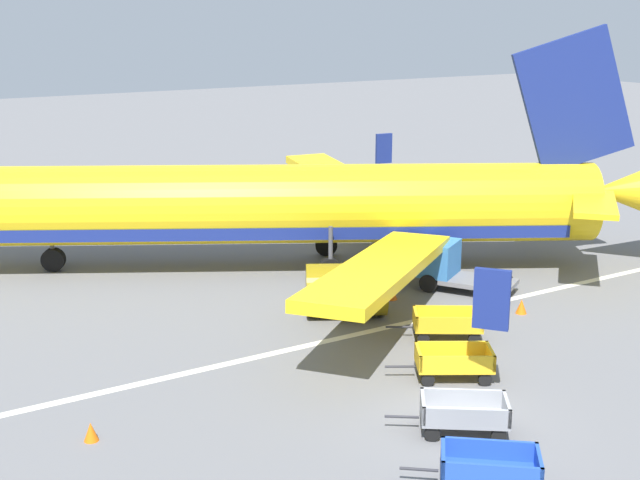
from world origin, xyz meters
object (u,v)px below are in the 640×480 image
object	(u,v)px
traffic_cone_by_carts	(391,292)
baggage_cart_second_in_row	(464,414)
baggage_cart_nearest	(490,469)
service_truck_beside_carts	(447,264)
airplane	(297,206)
baggage_cart_third_in_row	(454,362)
traffic_cone_near_plane	(91,432)
traffic_cone_mid_apron	(521,306)
baggage_cart_fourth_in_row	(447,323)

from	to	relation	value
traffic_cone_by_carts	baggage_cart_second_in_row	bearing A→B (deg)	-116.04
baggage_cart_nearest	service_truck_beside_carts	bearing A→B (deg)	54.25
airplane	baggage_cart_nearest	bearing A→B (deg)	-106.05
airplane	baggage_cart_third_in_row	world-z (taller)	airplane
traffic_cone_near_plane	traffic_cone_mid_apron	distance (m)	18.20
traffic_cone_near_plane	traffic_cone_mid_apron	size ratio (longest dim) A/B	0.95
baggage_cart_second_in_row	traffic_cone_by_carts	distance (m)	12.03
airplane	traffic_cone_by_carts	world-z (taller)	airplane
baggage_cart_second_in_row	traffic_cone_mid_apron	size ratio (longest dim) A/B	5.60
baggage_cart_third_in_row	traffic_cone_mid_apron	bearing A→B (deg)	28.38
airplane	baggage_cart_nearest	size ratio (longest dim) A/B	10.70
baggage_cart_second_in_row	traffic_cone_near_plane	world-z (taller)	baggage_cart_second_in_row
service_truck_beside_carts	traffic_cone_mid_apron	xyz separation A→B (m)	(0.50, -4.18, -0.80)
baggage_cart_nearest	traffic_cone_near_plane	bearing A→B (deg)	135.14
baggage_cart_nearest	traffic_cone_mid_apron	bearing A→B (deg)	42.40
baggage_cart_nearest	traffic_cone_near_plane	distance (m)	11.17
traffic_cone_near_plane	airplane	bearing A→B (deg)	40.83
baggage_cart_second_in_row	baggage_cart_third_in_row	size ratio (longest dim) A/B	0.97
traffic_cone_by_carts	airplane	bearing A→B (deg)	100.49
baggage_cart_second_in_row	baggage_cart_fourth_in_row	distance (m)	7.47
traffic_cone_near_plane	traffic_cone_by_carts	distance (m)	15.72
service_truck_beside_carts	traffic_cone_by_carts	distance (m)	3.07
airplane	baggage_cart_second_in_row	bearing A→B (deg)	-103.86
baggage_cart_fourth_in_row	traffic_cone_near_plane	world-z (taller)	baggage_cart_fourth_in_row
baggage_cart_third_in_row	traffic_cone_mid_apron	distance (m)	7.43
baggage_cart_third_in_row	traffic_cone_near_plane	xyz separation A→B (m)	(-11.61, 2.07, -0.32)
service_truck_beside_carts	airplane	bearing A→B (deg)	123.99
baggage_cart_second_in_row	traffic_cone_by_carts	world-z (taller)	baggage_cart_second_in_row
baggage_cart_third_in_row	baggage_cart_fourth_in_row	distance (m)	3.66
baggage_cart_second_in_row	baggage_cart_fourth_in_row	world-z (taller)	same
baggage_cart_third_in_row	traffic_cone_mid_apron	world-z (taller)	baggage_cart_third_in_row
airplane	baggage_cart_second_in_row	size ratio (longest dim) A/B	10.37
baggage_cart_nearest	baggage_cart_second_in_row	bearing A→B (deg)	61.53
baggage_cart_third_in_row	traffic_cone_by_carts	size ratio (longest dim) A/B	4.97
baggage_cart_third_in_row	service_truck_beside_carts	size ratio (longest dim) A/B	0.73
baggage_cart_third_in_row	traffic_cone_by_carts	distance (m)	8.31
baggage_cart_third_in_row	traffic_cone_mid_apron	xyz separation A→B (m)	(6.53, 3.53, -0.31)
baggage_cart_second_in_row	service_truck_beside_carts	bearing A→B (deg)	52.60
airplane	baggage_cart_fourth_in_row	world-z (taller)	airplane
traffic_cone_near_plane	traffic_cone_by_carts	bearing A→B (deg)	21.06
baggage_cart_fourth_in_row	traffic_cone_mid_apron	world-z (taller)	baggage_cart_fourth_in_row
baggage_cart_nearest	service_truck_beside_carts	size ratio (longest dim) A/B	0.68
airplane	baggage_cart_fourth_in_row	bearing A→B (deg)	-88.85
traffic_cone_mid_apron	airplane	bearing A→B (deg)	114.13
airplane	service_truck_beside_carts	world-z (taller)	airplane
baggage_cart_second_in_row	service_truck_beside_carts	world-z (taller)	service_truck_beside_carts
traffic_cone_mid_apron	traffic_cone_near_plane	bearing A→B (deg)	-175.40
baggage_cart_nearest	baggage_cart_third_in_row	bearing A→B (deg)	57.55
baggage_cart_second_in_row	baggage_cart_fourth_in_row	bearing A→B (deg)	54.10
airplane	baggage_cart_second_in_row	xyz separation A→B (m)	(-4.16, -16.87, -2.45)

